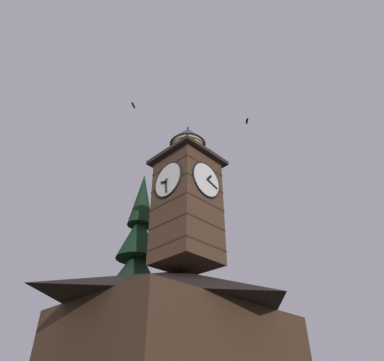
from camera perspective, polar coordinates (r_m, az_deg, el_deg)
building_main at (r=19.20m, az=-2.43°, el=-25.70°), size 11.73×9.39×7.63m
clock_tower at (r=20.94m, az=-0.82°, el=-2.48°), size 3.87×3.87×10.12m
pine_tree_behind at (r=24.07m, az=-10.05°, el=-20.26°), size 6.27×6.27×17.06m
moon at (r=63.85m, az=-21.78°, el=-17.32°), size 1.93×1.93×1.93m
flying_bird_high at (r=27.95m, az=9.29°, el=9.94°), size 0.56×0.55×0.12m
flying_bird_low at (r=27.13m, az=-9.87°, el=12.39°), size 0.60×0.46×0.11m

